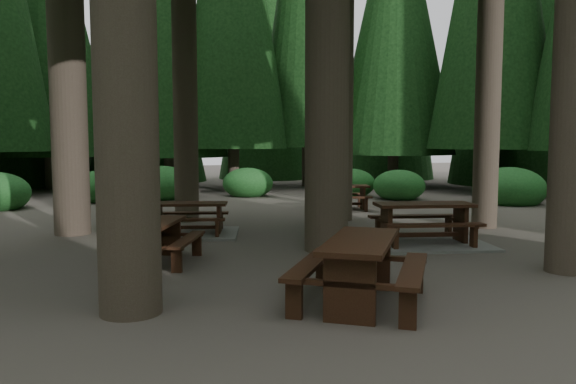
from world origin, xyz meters
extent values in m
plane|color=#504741|center=(0.00, 0.00, 0.00)|extent=(80.00, 80.00, 0.00)
cube|color=gray|center=(2.95, 0.32, 0.03)|extent=(2.81, 2.45, 0.05)
cube|color=#361A10|center=(2.95, 0.32, 0.82)|extent=(2.06, 1.07, 0.07)
cube|color=#361A10|center=(3.06, 0.97, 0.49)|extent=(1.98, 0.58, 0.05)
cube|color=#361A10|center=(2.85, -0.33, 0.49)|extent=(1.98, 0.58, 0.05)
cube|color=#361A10|center=(2.18, 0.45, 0.39)|extent=(0.18, 0.61, 0.79)
cube|color=#361A10|center=(2.18, 0.45, 0.46)|extent=(0.34, 1.58, 0.07)
cube|color=#361A10|center=(3.73, 0.20, 0.39)|extent=(0.18, 0.61, 0.79)
cube|color=#361A10|center=(3.73, 0.20, 0.46)|extent=(0.34, 1.58, 0.07)
cube|color=#361A10|center=(2.95, 0.32, 0.20)|extent=(1.63, 0.35, 0.09)
cube|color=#361A10|center=(-2.44, -0.14, 0.70)|extent=(1.17, 1.81, 0.06)
cube|color=#361A10|center=(-2.97, 0.04, 0.42)|extent=(0.77, 1.67, 0.05)
cube|color=#361A10|center=(-1.90, -0.33, 0.42)|extent=(0.77, 1.67, 0.05)
cube|color=#361A10|center=(-2.66, -0.78, 0.34)|extent=(0.51, 0.24, 0.67)
cube|color=#361A10|center=(-2.66, -0.78, 0.39)|extent=(1.31, 0.52, 0.06)
cube|color=#361A10|center=(-2.21, 0.49, 0.34)|extent=(0.51, 0.24, 0.67)
cube|color=#361A10|center=(-2.21, 0.49, 0.39)|extent=(1.31, 0.52, 0.06)
cube|color=#361A10|center=(-2.44, -0.14, 0.17)|extent=(0.53, 1.35, 0.07)
cube|color=gray|center=(-1.63, 2.72, 0.03)|extent=(2.49, 2.21, 0.05)
cube|color=#361A10|center=(-1.63, 2.72, 0.71)|extent=(1.80, 1.00, 0.06)
cube|color=#361A10|center=(-1.51, 3.27, 0.42)|extent=(1.71, 0.59, 0.05)
cube|color=#361A10|center=(-1.75, 2.16, 0.42)|extent=(1.71, 0.59, 0.05)
cube|color=#361A10|center=(-2.29, 2.86, 0.34)|extent=(0.18, 0.52, 0.68)
cube|color=#361A10|center=(-2.29, 2.86, 0.40)|extent=(0.36, 1.35, 0.06)
cube|color=#361A10|center=(-0.96, 2.57, 0.34)|extent=(0.18, 0.52, 0.68)
cube|color=#361A10|center=(-0.96, 2.57, 0.40)|extent=(0.36, 1.35, 0.06)
cube|color=#361A10|center=(-1.63, 2.72, 0.17)|extent=(1.40, 0.37, 0.08)
cube|color=#361A10|center=(3.32, 6.34, 0.72)|extent=(1.83, 1.01, 0.06)
cube|color=#361A10|center=(3.44, 6.91, 0.43)|extent=(1.75, 0.58, 0.05)
cube|color=#361A10|center=(3.21, 5.77, 0.43)|extent=(1.75, 0.58, 0.05)
cube|color=#361A10|center=(2.64, 6.48, 0.35)|extent=(0.18, 0.53, 0.69)
cube|color=#361A10|center=(2.64, 6.48, 0.40)|extent=(0.35, 1.38, 0.06)
cube|color=#361A10|center=(4.00, 6.20, 0.35)|extent=(0.18, 0.53, 0.69)
cube|color=#361A10|center=(4.00, 6.20, 0.40)|extent=(0.35, 1.38, 0.06)
cube|color=#361A10|center=(3.32, 6.34, 0.17)|extent=(1.43, 0.36, 0.08)
cube|color=#361A10|center=(0.07, -3.38, 0.83)|extent=(1.68, 2.11, 0.07)
cube|color=#361A10|center=(-0.50, -3.04, 0.50)|extent=(1.25, 1.86, 0.06)
cube|color=#361A10|center=(0.64, -3.71, 0.50)|extent=(1.25, 1.86, 0.06)
cube|color=#361A10|center=(-0.34, -4.06, 0.40)|extent=(0.57, 0.39, 0.80)
cube|color=#361A10|center=(-0.34, -4.06, 0.47)|extent=(1.43, 0.89, 0.07)
cube|color=#361A10|center=(0.48, -2.69, 0.40)|extent=(0.57, 0.39, 0.80)
cube|color=#361A10|center=(0.48, -2.69, 0.47)|extent=(1.43, 0.89, 0.07)
cube|color=#361A10|center=(0.07, -3.38, 0.20)|extent=(0.92, 1.48, 0.09)
ellipsoid|color=#216226|center=(9.44, 6.45, 0.40)|extent=(2.42, 2.42, 1.49)
ellipsoid|color=#216226|center=(6.43, 8.69, 0.40)|extent=(1.90, 1.90, 1.17)
ellipsoid|color=#216226|center=(5.14, 10.17, 0.40)|extent=(1.84, 1.84, 1.13)
ellipsoid|color=#216226|center=(1.30, 11.25, 0.40)|extent=(1.95, 1.95, 1.20)
ellipsoid|color=#216226|center=(-1.94, 11.21, 0.40)|extent=(2.31, 2.31, 1.42)
ellipsoid|color=#216226|center=(-4.09, 10.56, 0.40)|extent=(1.93, 1.93, 1.19)
cone|color=black|center=(8.89, 14.45, 8.24)|extent=(5.73, 5.73, 13.48)
cone|color=black|center=(-1.44, 15.36, 7.89)|extent=(5.17, 5.17, 12.91)
cone|color=black|center=(-6.57, 16.72, 8.10)|extent=(5.82, 5.82, 13.26)
cone|color=black|center=(11.00, 19.74, 9.51)|extent=(5.26, 5.26, 19.02)
cone|color=black|center=(4.25, 21.60, 8.07)|extent=(5.34, 5.34, 16.14)
cone|color=black|center=(-2.52, 20.86, 8.43)|extent=(6.57, 6.57, 16.86)
camera|label=1|loc=(-2.63, -10.03, 2.11)|focal=35.00mm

